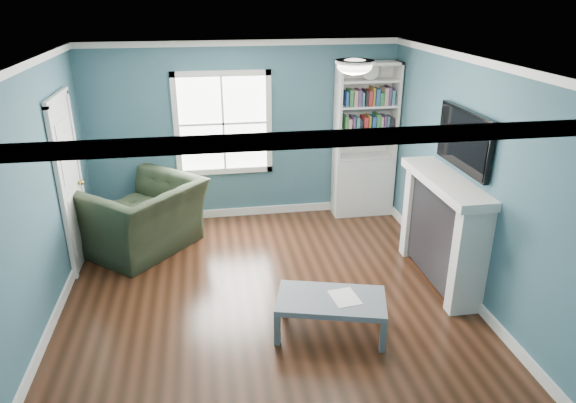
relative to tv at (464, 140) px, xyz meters
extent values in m
plane|color=black|center=(-2.20, -0.20, -1.72)|extent=(5.00, 5.00, 0.00)
plane|color=#345967|center=(-2.20, 2.30, -0.43)|extent=(4.50, 0.00, 4.50)
plane|color=#345967|center=(-2.20, -2.70, -0.43)|extent=(4.50, 0.00, 4.50)
plane|color=#345967|center=(-4.45, -0.20, -0.43)|extent=(0.00, 5.00, 5.00)
plane|color=#345967|center=(0.05, -0.20, -0.43)|extent=(0.00, 5.00, 5.00)
plane|color=white|center=(-2.20, -0.20, 0.88)|extent=(5.00, 5.00, 0.00)
cube|color=white|center=(-2.20, 2.28, -1.66)|extent=(4.50, 0.03, 0.12)
cube|color=white|center=(-4.44, -0.20, -1.66)|extent=(0.03, 5.00, 0.12)
cube|color=white|center=(0.03, -0.20, -1.66)|extent=(0.03, 5.00, 0.12)
cube|color=white|center=(-2.20, 2.28, 0.84)|extent=(4.50, 0.04, 0.08)
cube|color=white|center=(-2.20, -2.68, 0.84)|extent=(4.50, 0.04, 0.08)
cube|color=white|center=(-4.43, -0.20, 0.84)|extent=(0.04, 5.00, 0.08)
cube|color=white|center=(0.03, -0.20, 0.84)|extent=(0.04, 5.00, 0.08)
cube|color=white|center=(-2.50, 2.29, -0.27)|extent=(1.24, 0.01, 1.34)
cube|color=white|center=(-3.16, 2.28, -0.27)|extent=(0.08, 0.06, 1.50)
cube|color=white|center=(-1.84, 2.28, -0.27)|extent=(0.08, 0.06, 1.50)
cube|color=white|center=(-2.50, 2.28, -0.98)|extent=(1.40, 0.06, 0.08)
cube|color=white|center=(-2.50, 2.28, 0.44)|extent=(1.40, 0.06, 0.08)
cube|color=white|center=(-2.50, 2.28, -0.27)|extent=(1.24, 0.03, 0.03)
cube|color=white|center=(-2.50, 2.28, -0.27)|extent=(0.03, 0.03, 1.34)
cube|color=silver|center=(-0.43, 2.10, -1.27)|extent=(0.90, 0.35, 0.90)
cube|color=silver|center=(-0.86, 2.10, -0.12)|extent=(0.04, 0.35, 1.40)
cube|color=silver|center=(0.00, 2.10, -0.12)|extent=(0.04, 0.35, 1.40)
cube|color=silver|center=(-0.43, 2.26, -0.12)|extent=(0.90, 0.02, 1.40)
cube|color=silver|center=(-0.43, 2.10, 0.55)|extent=(0.90, 0.35, 0.04)
cube|color=silver|center=(-0.43, 2.10, -0.80)|extent=(0.84, 0.33, 0.03)
cube|color=silver|center=(-0.43, 2.10, -0.42)|extent=(0.84, 0.33, 0.03)
cube|color=silver|center=(-0.43, 2.10, -0.04)|extent=(0.84, 0.33, 0.03)
cube|color=silver|center=(-0.43, 2.10, 0.32)|extent=(0.84, 0.33, 0.03)
cube|color=#33723F|center=(-0.43, 2.08, -0.30)|extent=(0.70, 0.25, 0.22)
cube|color=tan|center=(-0.43, 2.08, 0.08)|extent=(0.70, 0.25, 0.22)
cylinder|color=beige|center=(-0.43, 2.05, 0.46)|extent=(0.26, 0.06, 0.26)
cube|color=black|center=(-0.11, 0.00, -1.12)|extent=(0.30, 1.20, 1.10)
cube|color=black|center=(-0.13, 0.00, -1.32)|extent=(0.22, 0.65, 0.70)
cube|color=silver|center=(-0.13, -0.67, -1.12)|extent=(0.36, 0.16, 1.20)
cube|color=silver|center=(-0.13, 0.67, -1.12)|extent=(0.36, 0.16, 1.20)
cube|color=silver|center=(-0.15, 0.00, -0.47)|extent=(0.44, 1.58, 0.10)
cube|color=black|center=(0.00, 0.00, 0.00)|extent=(0.06, 1.10, 0.65)
cube|color=silver|center=(-4.43, 1.20, -0.70)|extent=(0.04, 0.80, 2.05)
cube|color=white|center=(-4.42, 0.75, -0.70)|extent=(0.05, 0.08, 2.13)
cube|color=white|center=(-4.42, 1.65, -0.70)|extent=(0.05, 0.08, 2.13)
cube|color=white|center=(-4.42, 1.20, 0.36)|extent=(0.05, 0.98, 0.08)
sphere|color=#BF8C3F|center=(-4.37, 1.50, -0.77)|extent=(0.07, 0.07, 0.07)
ellipsoid|color=white|center=(-1.30, -0.10, 0.82)|extent=(0.34, 0.34, 0.15)
cylinder|color=white|center=(-1.30, -0.10, 0.86)|extent=(0.38, 0.38, 0.03)
cube|color=white|center=(-3.70, 2.28, -0.52)|extent=(0.08, 0.01, 0.12)
imported|color=black|center=(-3.65, 1.40, -1.11)|extent=(1.62, 1.67, 1.24)
cube|color=#525C62|center=(-2.19, -0.90, -1.56)|extent=(0.07, 0.07, 0.33)
cube|color=#525C62|center=(-1.21, -1.18, -1.56)|extent=(0.07, 0.07, 0.33)
cube|color=#525C62|center=(-2.05, -0.39, -1.56)|extent=(0.07, 0.07, 0.33)
cube|color=#525C62|center=(-1.07, -0.67, -1.56)|extent=(0.07, 0.07, 0.33)
cube|color=#505B67|center=(-1.63, -0.78, -1.36)|extent=(1.19, 0.85, 0.06)
cube|color=white|center=(-1.50, -0.80, -1.33)|extent=(0.29, 0.35, 0.00)
camera|label=1|loc=(-2.76, -5.00, 1.49)|focal=32.00mm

